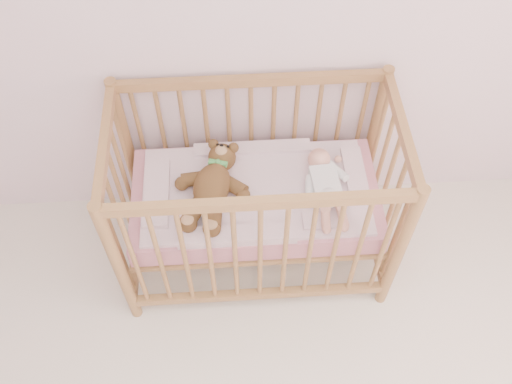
{
  "coord_description": "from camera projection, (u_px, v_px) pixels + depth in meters",
  "views": [
    {
      "loc": [
        -0.17,
        -0.04,
        2.82
      ],
      "look_at": [
        -0.07,
        1.55,
        0.62
      ],
      "focal_mm": 40.0,
      "sensor_mm": 36.0,
      "label": 1
    }
  ],
  "objects": [
    {
      "name": "blanket",
      "position": [
        255.0,
        191.0,
        2.79
      ],
      "size": [
        1.1,
        0.58,
        0.06
      ],
      "primitive_type": null,
      "color": "#CE8E9D",
      "rests_on": "mattress"
    },
    {
      "name": "wall_back",
      "position": [
        266.0,
        3.0,
        2.39
      ],
      "size": [
        4.0,
        0.02,
        2.7
      ],
      "primitive_type": "cube",
      "color": "white",
      "rests_on": "floor"
    },
    {
      "name": "crib",
      "position": [
        255.0,
        198.0,
        2.84
      ],
      "size": [
        1.36,
        0.76,
        1.0
      ],
      "primitive_type": null,
      "color": "#AA7448",
      "rests_on": "floor"
    },
    {
      "name": "baby",
      "position": [
        325.0,
        182.0,
        2.73
      ],
      "size": [
        0.28,
        0.51,
        0.12
      ],
      "primitive_type": null,
      "rotation": [
        0.0,
        0.0,
        0.07
      ],
      "color": "white",
      "rests_on": "blanket"
    },
    {
      "name": "teddy_bear",
      "position": [
        212.0,
        186.0,
        2.71
      ],
      "size": [
        0.52,
        0.64,
        0.15
      ],
      "primitive_type": null,
      "rotation": [
        0.0,
        0.0,
        -0.28
      ],
      "color": "brown",
      "rests_on": "blanket"
    },
    {
      "name": "mattress",
      "position": [
        255.0,
        200.0,
        2.85
      ],
      "size": [
        1.22,
        0.62,
        0.13
      ],
      "primitive_type": "cube",
      "color": "#D48490",
      "rests_on": "crib"
    }
  ]
}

